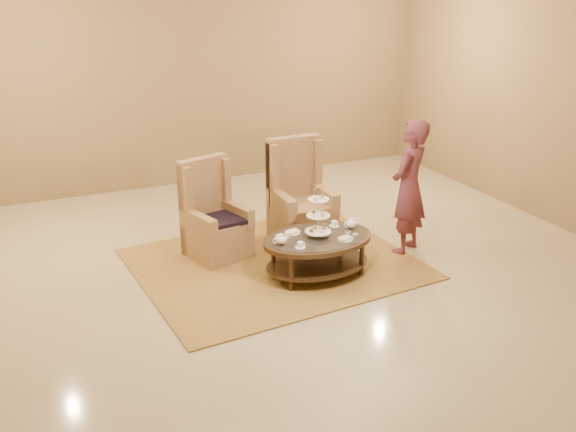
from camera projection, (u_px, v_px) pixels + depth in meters
name	position (u px, v px, depth m)	size (l,w,h in m)	color
ground	(295.00, 279.00, 7.37)	(8.00, 8.00, 0.00)	#B9AC89
ceiling	(295.00, 279.00, 7.37)	(8.00, 8.00, 0.02)	white
wall_back	(191.00, 76.00, 10.15)	(8.00, 0.04, 3.50)	olive
rug	(275.00, 264.00, 7.74)	(3.38, 2.90, 0.02)	#AB8B3D
tea_table	(318.00, 244.00, 7.32)	(1.33, 0.94, 1.09)	black
armchair_left	(213.00, 224.00, 7.86)	(0.82, 0.83, 1.21)	#9C7349
armchair_right	(299.00, 206.00, 8.35)	(0.72, 0.74, 1.33)	#9C7349
person	(409.00, 187.00, 7.82)	(0.73, 0.67, 1.69)	#5F2934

